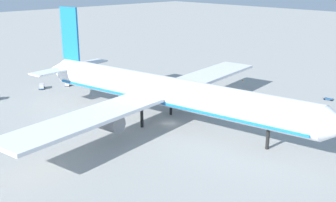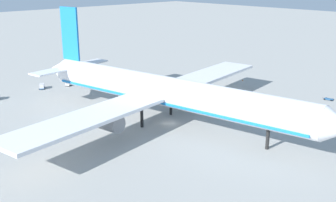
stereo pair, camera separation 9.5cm
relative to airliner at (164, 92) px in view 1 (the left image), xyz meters
name	(u,v)px [view 1 (the left image)]	position (x,y,z in m)	size (l,w,h in m)	color
ground_plane	(169,123)	(1.34, 0.11, -7.19)	(600.00, 600.00, 0.00)	#9E9E99
airliner	(164,92)	(0.00, 0.00, 0.00)	(79.19, 78.16, 24.18)	white
baggage_cart_0	(328,99)	(17.61, 43.40, -6.92)	(2.96, 1.78, 0.40)	#26598C
baggage_cart_1	(42,86)	(-45.45, -6.22, -6.37)	(3.22, 2.61, 1.51)	#26598C
baggage_cart_2	(69,83)	(-43.30, 1.46, -6.52)	(2.82, 3.38, 1.20)	gray
traffic_cone_0	(242,80)	(-10.54, 43.50, -6.91)	(0.36, 0.36, 0.55)	orange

